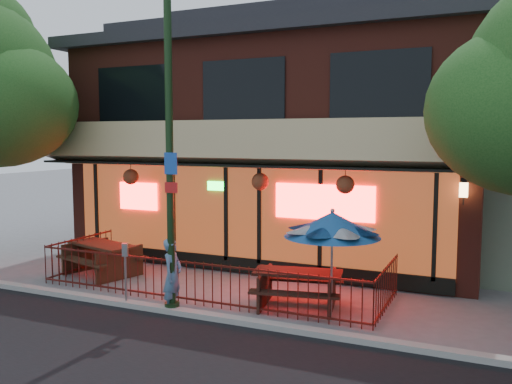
# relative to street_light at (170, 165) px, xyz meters

# --- Properties ---
(ground) EXTENTS (80.00, 80.00, 0.00)m
(ground) POSITION_rel_street_light_xyz_m (-0.00, 0.40, -3.15)
(ground) COLOR gray
(ground) RESTS_ON ground
(curb) EXTENTS (80.00, 0.25, 0.12)m
(curb) POSITION_rel_street_light_xyz_m (-0.00, -0.10, -3.09)
(curb) COLOR #999993
(curb) RESTS_ON ground
(restaurant_building) EXTENTS (12.96, 9.49, 8.05)m
(restaurant_building) POSITION_rel_street_light_xyz_m (-0.00, 7.51, 0.98)
(restaurant_building) COLOR maroon
(restaurant_building) RESTS_ON ground
(patio_fence) EXTENTS (8.44, 2.62, 1.00)m
(patio_fence) POSITION_rel_street_light_xyz_m (-0.00, 0.91, -2.52)
(patio_fence) COLOR #48140F
(patio_fence) RESTS_ON ground
(street_light) EXTENTS (0.43, 0.32, 7.00)m
(street_light) POSITION_rel_street_light_xyz_m (0.00, 0.00, 0.00)
(street_light) COLOR black
(street_light) RESTS_ON ground
(picnic_table_left) EXTENTS (2.39, 2.06, 0.87)m
(picnic_table_left) POSITION_rel_street_light_xyz_m (-3.44, 1.88, -2.58)
(picnic_table_left) COLOR #3B2415
(picnic_table_left) RESTS_ON ground
(picnic_table_right) EXTENTS (2.17, 1.81, 0.82)m
(picnic_table_right) POSITION_rel_street_light_xyz_m (2.37, 1.38, -2.61)
(picnic_table_right) COLOR black
(picnic_table_right) RESTS_ON ground
(patio_umbrella) EXTENTS (1.99, 1.99, 2.28)m
(patio_umbrella) POSITION_rel_street_light_xyz_m (3.21, 1.10, -1.20)
(patio_umbrella) COLOR gray
(patio_umbrella) RESTS_ON ground
(pedestrian) EXTENTS (0.43, 0.61, 1.58)m
(pedestrian) POSITION_rel_street_light_xyz_m (-0.01, 0.05, -2.36)
(pedestrian) COLOR teal
(pedestrian) RESTS_ON ground
(parking_meter_near) EXTENTS (0.16, 0.15, 1.42)m
(parking_meter_near) POSITION_rel_street_light_xyz_m (-1.15, -0.08, -2.19)
(parking_meter_near) COLOR gray
(parking_meter_near) RESTS_ON ground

